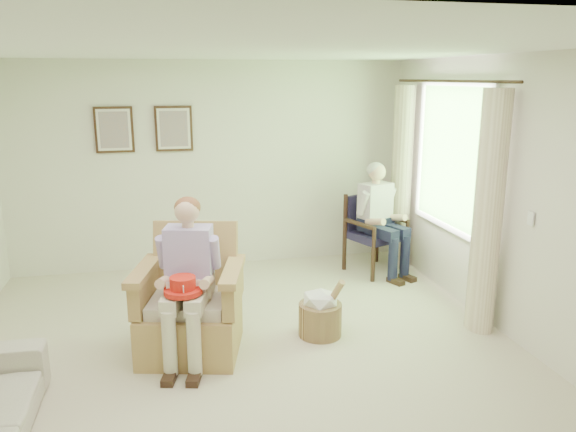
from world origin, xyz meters
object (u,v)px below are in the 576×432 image
Objects in this scene: person_wicker at (189,269)px; person_dark at (379,211)px; hatbox at (320,312)px; wood_armchair at (373,230)px; wicker_armchair at (190,313)px; red_hat at (183,287)px.

person_dark is at bearing 49.57° from person_wicker.
hatbox is at bearing 22.08° from person_wicker.
wicker_armchair is at bearing -166.35° from wood_armchair.
wood_armchair is 2.08m from hatbox.
wood_armchair is 1.58× the size of hatbox.
person_dark is 2.26× the size of hatbox.
person_wicker reaches higher than wicker_armchair.
wicker_armchair reaches higher than wood_armchair.
person_dark is (2.39, 1.71, -0.03)m from person_wicker.
wicker_armchair is 2.94m from wood_armchair.
person_dark reaches higher than wood_armchair.
person_wicker is at bearing -171.90° from hatbox.
red_hat is at bearing -93.88° from person_wicker.
person_dark reaches higher than wicker_armchair.
person_wicker is 1.02× the size of person_dark.
person_wicker is 2.93m from person_dark.
person_dark is 3.10m from red_hat.
person_wicker is 1.36m from hatbox.
red_hat is (-2.45, -2.06, 0.21)m from wood_armchair.
wicker_armchair is 0.52m from red_hat.
wicker_armchair is 3.55× the size of red_hat.
hatbox is at bearing -149.56° from person_dark.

